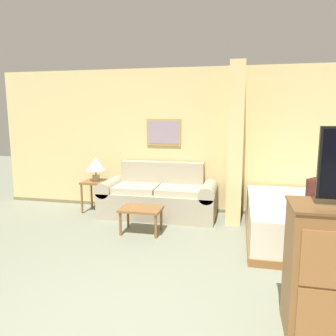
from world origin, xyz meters
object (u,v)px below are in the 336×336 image
Objects in this scene: bed at (314,221)px; backpack at (320,192)px; couch at (159,197)px; coffee_table at (141,211)px; table_lamp at (96,165)px.

backpack is (-0.01, -0.28, 0.49)m from bed.
bed is 0.56m from backpack.
couch is 3.26× the size of coffee_table.
couch is 0.89m from coffee_table.
bed is at bearing 5.44° from coffee_table.
bed reaches higher than coffee_table.
coffee_table is at bearing -174.56° from bed.
backpack is at bearing -14.85° from table_lamp.
backpack is (2.47, -0.04, 0.44)m from coffee_table.
backpack reaches higher than bed.
coffee_table is 2.51m from backpack.
coffee_table is 2.50m from bed.
coffee_table is at bearing -38.81° from table_lamp.
bed is (3.63, -0.68, -0.59)m from table_lamp.
couch reaches higher than bed.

